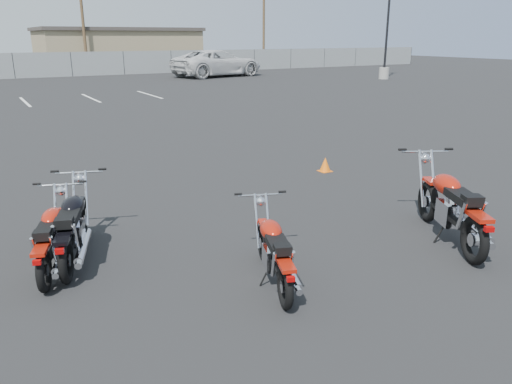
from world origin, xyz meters
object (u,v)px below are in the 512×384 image
motorcycle_front_red (53,238)px  motorcycle_third_red (274,251)px  motorcycle_rear_red (451,207)px  motorcycle_second_black (74,227)px  white_van (217,55)px

motorcycle_front_red → motorcycle_third_red: size_ratio=1.03×
motorcycle_third_red → motorcycle_rear_red: (2.97, -0.18, 0.12)m
motorcycle_front_red → motorcycle_third_red: bearing=-38.0°
motorcycle_front_red → motorcycle_second_black: size_ratio=0.91×
motorcycle_front_red → white_van: (16.30, 28.61, 1.13)m
motorcycle_rear_red → motorcycle_second_black: bearing=156.8°
motorcycle_front_red → motorcycle_rear_red: motorcycle_rear_red is taller
motorcycle_front_red → white_van: size_ratio=0.23×
motorcycle_front_red → white_van: white_van is taller
motorcycle_rear_red → white_van: size_ratio=0.28×
motorcycle_second_black → motorcycle_rear_red: size_ratio=0.90×
motorcycle_second_black → motorcycle_third_red: motorcycle_second_black is taller
white_van → motorcycle_second_black: bearing=140.0°
motorcycle_rear_red → white_van: 32.52m
motorcycle_front_red → motorcycle_second_black: bearing=28.9°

